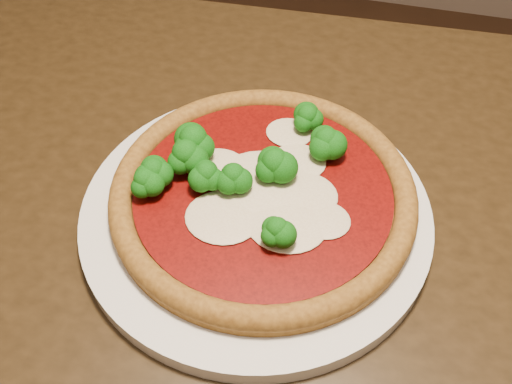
# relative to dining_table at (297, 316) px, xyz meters

# --- Properties ---
(dining_table) EXTENTS (1.16, 0.91, 0.75)m
(dining_table) POSITION_rel_dining_table_xyz_m (0.00, 0.00, 0.00)
(dining_table) COLOR black
(dining_table) RESTS_ON floor
(plate) EXTENTS (0.34, 0.34, 0.02)m
(plate) POSITION_rel_dining_table_xyz_m (-0.06, 0.04, 0.11)
(plate) COLOR silver
(plate) RESTS_ON dining_table
(pizza) EXTENTS (0.30, 0.30, 0.06)m
(pizza) POSITION_rel_dining_table_xyz_m (-0.06, 0.05, 0.13)
(pizza) COLOR #8E5E22
(pizza) RESTS_ON plate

